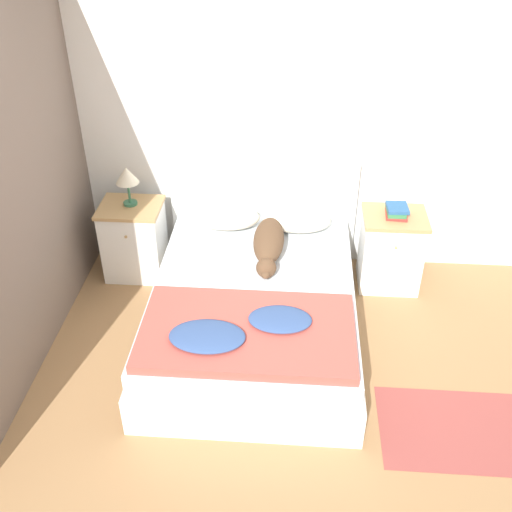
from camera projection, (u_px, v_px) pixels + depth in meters
ground_plane at (228, 453)px, 3.56m from camera, size 16.00×16.00×0.00m
wall_back at (255, 116)px, 4.60m from camera, size 9.00×0.06×2.55m
wall_side_left at (21, 173)px, 3.79m from camera, size 0.06×3.10×2.55m
bed at (254, 310)px, 4.30m from camera, size 1.45×1.95×0.47m
headboard at (263, 209)px, 4.97m from camera, size 1.53×0.06×0.95m
nightstand_left at (134, 240)px, 4.91m from camera, size 0.49×0.42×0.64m
nightstand_right at (391, 250)px, 4.78m from camera, size 0.49×0.42×0.64m
pillow_left at (226, 217)px, 4.76m from camera, size 0.54×0.33×0.16m
pillow_right at (297, 220)px, 4.73m from camera, size 0.54×0.33×0.16m
quilt at (246, 331)px, 3.69m from camera, size 1.33×0.77×0.11m
dog at (269, 243)px, 4.43m from camera, size 0.23×0.80×0.19m
book_stack at (396, 211)px, 4.59m from camera, size 0.17×0.21×0.08m
table_lamp at (127, 177)px, 4.61m from camera, size 0.18×0.18×0.32m
rug at (482, 431)px, 3.69m from camera, size 1.26×0.65×0.00m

